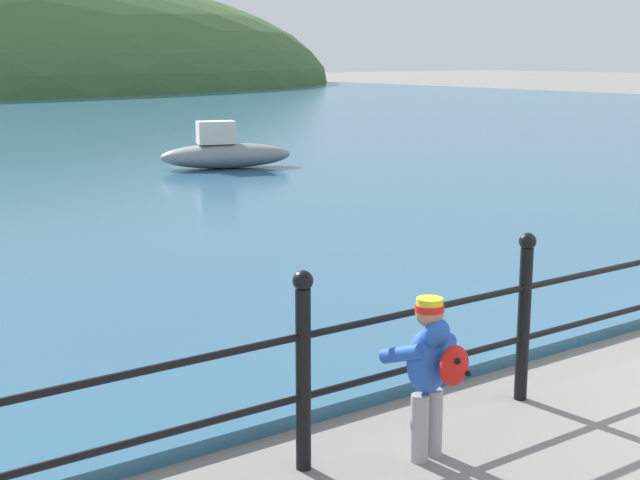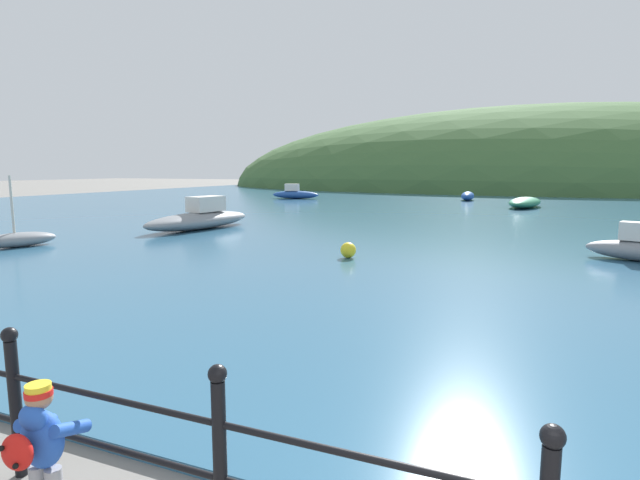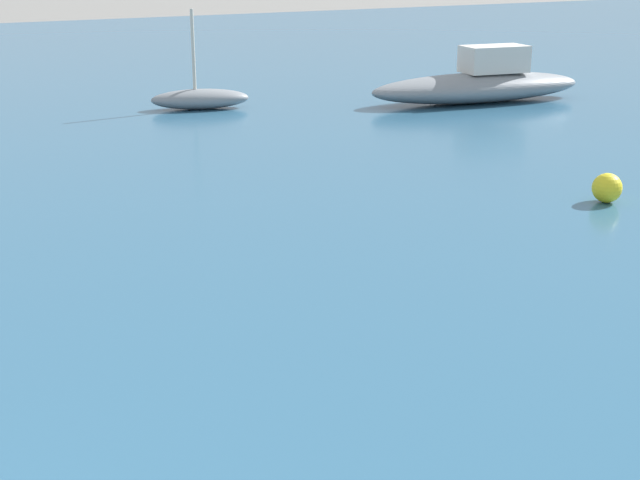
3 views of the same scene
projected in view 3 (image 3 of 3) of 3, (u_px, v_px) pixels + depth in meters
The scene contains 3 objects.
boat_white_sailboat at pixel (479, 84), 20.01m from camera, with size 2.18×5.33×1.24m.
boat_green_fishing at pixel (200, 98), 19.20m from camera, with size 1.28×2.21×2.11m.
mooring_buoy at pixel (607, 188), 12.18m from camera, with size 0.41×0.41×0.41m, color yellow.
Camera 3 is at (3.67, 1.91, 3.45)m, focal length 50.00 mm.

